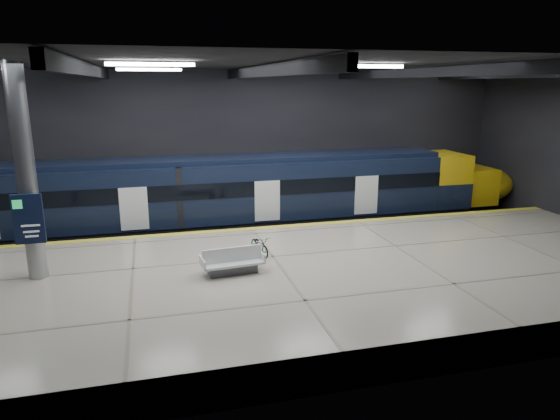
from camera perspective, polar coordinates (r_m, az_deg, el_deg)
name	(u,v)px	position (r m, az deg, el deg)	size (l,w,h in m)	color
ground	(267,274)	(19.87, -1.49, -7.37)	(30.00, 30.00, 0.00)	black
room_shell	(266,128)	(18.54, -1.61, 9.30)	(30.10, 16.10, 8.05)	black
platform	(283,285)	(17.42, 0.39, -8.62)	(30.00, 11.00, 1.10)	beige
safety_strip	(253,229)	(22.05, -3.14, -2.13)	(30.00, 0.40, 0.01)	yellow
rails	(242,233)	(24.94, -4.37, -2.66)	(30.00, 1.52, 0.16)	gray
train	(237,195)	(24.39, -4.98, 1.75)	(29.40, 2.84, 3.79)	black
bench	(232,264)	(16.93, -5.45, -6.19)	(2.17, 1.07, 0.92)	#595B60
bicycle	(260,245)	(18.67, -2.33, -4.03)	(0.48, 1.39, 0.73)	#99999E
pannier_bag	(244,251)	(18.62, -4.13, -4.73)	(0.30, 0.18, 0.35)	black
info_column	(26,177)	(17.63, -27.02, 3.36)	(0.90, 0.78, 6.90)	#9EA0A5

